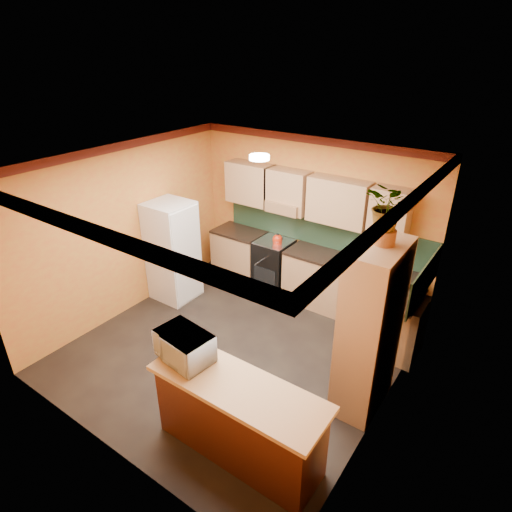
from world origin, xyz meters
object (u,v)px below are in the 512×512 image
Objects in this scene: fridge at (173,251)px; breakfast_bar at (238,421)px; base_cabinets_back at (305,275)px; microwave at (184,346)px; pantry at (370,330)px; stove at (274,265)px.

breakfast_bar is (2.82, -1.93, -0.41)m from fridge.
microwave reaches higher than base_cabinets_back.
fridge is 0.81× the size of pantry.
pantry reaches higher than microwave.
stove is 1.77m from fridge.
breakfast_bar is (0.96, -3.13, 0.00)m from base_cabinets_back.
fridge is at bearing 144.69° from microwave.
breakfast_bar is at bearing -34.39° from fridge.
stove reaches higher than breakfast_bar.
microwave is (-1.48, -1.46, 0.04)m from pantry.
fridge is 2.88m from microwave.
breakfast_bar is at bearing -118.06° from pantry.
base_cabinets_back is 2.25m from fridge.
base_cabinets_back is at bearing 0.00° from stove.
stove is at bearing 144.79° from pantry.
microwave is at bearing -135.37° from pantry.
fridge is at bearing -135.97° from stove.
pantry reaches higher than fridge.
fridge is at bearing 145.61° from breakfast_bar.
microwave is (0.26, -3.13, 0.65)m from base_cabinets_back.
pantry is at bearing 51.65° from microwave.
pantry reaches higher than base_cabinets_back.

